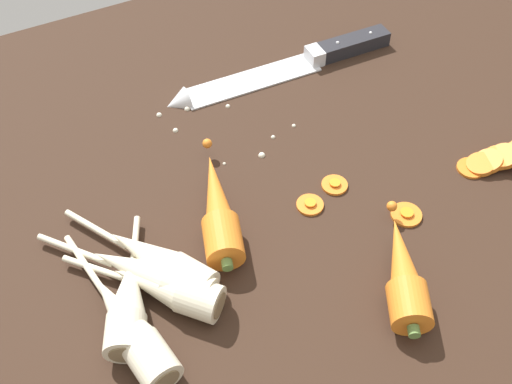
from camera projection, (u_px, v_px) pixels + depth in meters
The scene contains 14 objects.
ground_plane at pixel (248, 200), 75.99cm from camera, with size 120.00×90.00×4.00cm, color #332116.
chefs_knife at pixel (279, 69), 88.34cm from camera, with size 34.80×5.14×4.18cm.
whole_carrot at pixel (218, 209), 69.73cm from camera, with size 8.64×18.49×4.20cm.
whole_carrot_second at pixel (404, 274), 64.11cm from camera, with size 9.75×15.08×4.20cm.
parsnip_front at pixel (128, 303), 61.98cm from camera, with size 9.21×16.56×4.00cm.
parsnip_mid_left at pixel (129, 327), 60.25cm from camera, with size 5.98×21.22×4.00cm.
parsnip_mid_right at pixel (159, 261), 65.28cm from camera, with size 11.87×18.51×4.00cm.
parsnip_back at pixel (166, 288), 63.15cm from camera, with size 13.80×15.02×4.00cm.
parsnip_outer at pixel (151, 275), 64.16cm from camera, with size 15.13×17.80×4.00cm.
carrot_slice_stack at pixel (506, 156), 76.19cm from camera, with size 11.95×5.96×3.66cm.
carrot_slice_stray_near at pixel (407, 214), 71.53cm from camera, with size 3.60×3.60×0.70cm.
carrot_slice_stray_mid at pixel (335, 184), 74.51cm from camera, with size 3.15×3.15×0.70cm.
carrot_slice_stray_far at pixel (310, 204), 72.49cm from camera, with size 3.20×3.20×0.70cm.
mince_crumbs at pixel (219, 124), 81.33cm from camera, with size 15.50×13.76×0.86cm.
Camera 1 is at (-21.88, -43.75, 56.16)cm, focal length 43.73 mm.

